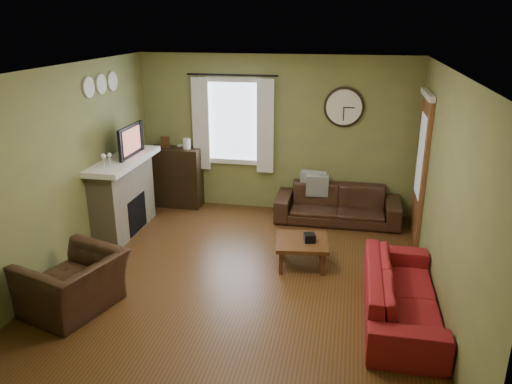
% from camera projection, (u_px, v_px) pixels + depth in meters
% --- Properties ---
extents(floor, '(4.60, 5.20, 0.00)m').
position_uv_depth(floor, '(242.00, 280.00, 6.31)').
color(floor, '#4A2D14').
rests_on(floor, ground).
extents(ceiling, '(4.60, 5.20, 0.00)m').
position_uv_depth(ceiling, '(240.00, 70.00, 5.45)').
color(ceiling, white).
rests_on(ceiling, ground).
extents(wall_left, '(0.00, 5.20, 2.60)m').
position_uv_depth(wall_left, '(64.00, 172.00, 6.30)').
color(wall_left, olive).
rests_on(wall_left, ground).
extents(wall_right, '(0.00, 5.20, 2.60)m').
position_uv_depth(wall_right, '(446.00, 195.00, 5.47)').
color(wall_right, olive).
rests_on(wall_right, ground).
extents(wall_back, '(4.60, 0.00, 2.60)m').
position_uv_depth(wall_back, '(275.00, 135.00, 8.29)').
color(wall_back, olive).
rests_on(wall_back, ground).
extents(wall_front, '(4.60, 0.00, 2.60)m').
position_uv_depth(wall_front, '(160.00, 297.00, 3.47)').
color(wall_front, olive).
rests_on(wall_front, ground).
extents(fireplace, '(0.40, 1.40, 1.10)m').
position_uv_depth(fireplace, '(124.00, 198.00, 7.58)').
color(fireplace, gray).
rests_on(fireplace, floor).
extents(firebox, '(0.04, 0.60, 0.55)m').
position_uv_depth(firebox, '(137.00, 214.00, 7.62)').
color(firebox, black).
rests_on(firebox, fireplace).
extents(mantel, '(0.58, 1.60, 0.08)m').
position_uv_depth(mantel, '(122.00, 161.00, 7.38)').
color(mantel, white).
rests_on(mantel, fireplace).
extents(tv, '(0.08, 0.60, 0.35)m').
position_uv_depth(tv, '(126.00, 144.00, 7.44)').
color(tv, black).
rests_on(tv, mantel).
extents(tv_screen, '(0.02, 0.62, 0.36)m').
position_uv_depth(tv_screen, '(131.00, 141.00, 7.41)').
color(tv_screen, '#994C3F').
rests_on(tv_screen, mantel).
extents(medallion_left, '(0.28, 0.28, 0.03)m').
position_uv_depth(medallion_left, '(89.00, 87.00, 6.72)').
color(medallion_left, white).
rests_on(medallion_left, wall_left).
extents(medallion_mid, '(0.28, 0.28, 0.03)m').
position_uv_depth(medallion_mid, '(101.00, 84.00, 7.05)').
color(medallion_mid, white).
rests_on(medallion_mid, wall_left).
extents(medallion_right, '(0.28, 0.28, 0.03)m').
position_uv_depth(medallion_right, '(112.00, 81.00, 7.37)').
color(medallion_right, white).
rests_on(medallion_right, wall_left).
extents(window_pane, '(1.00, 0.02, 1.30)m').
position_uv_depth(window_pane, '(234.00, 121.00, 8.33)').
color(window_pane, silver).
rests_on(window_pane, wall_back).
extents(curtain_rod, '(0.03, 0.03, 1.50)m').
position_uv_depth(curtain_rod, '(232.00, 75.00, 7.99)').
color(curtain_rod, black).
rests_on(curtain_rod, wall_back).
extents(curtain_left, '(0.28, 0.04, 1.55)m').
position_uv_depth(curtain_left, '(201.00, 124.00, 8.36)').
color(curtain_left, silver).
rests_on(curtain_left, wall_back).
extents(curtain_right, '(0.28, 0.04, 1.55)m').
position_uv_depth(curtain_right, '(265.00, 127.00, 8.16)').
color(curtain_right, silver).
rests_on(curtain_right, wall_back).
extents(wall_clock, '(0.64, 0.06, 0.64)m').
position_uv_depth(wall_clock, '(344.00, 107.00, 7.88)').
color(wall_clock, white).
rests_on(wall_clock, wall_back).
extents(door, '(0.05, 0.90, 2.10)m').
position_uv_depth(door, '(421.00, 169.00, 7.27)').
color(door, brown).
rests_on(door, floor).
extents(bookshelf, '(0.87, 0.37, 1.04)m').
position_uv_depth(bookshelf, '(176.00, 177.00, 8.67)').
color(bookshelf, black).
rests_on(bookshelf, floor).
extents(book, '(0.22, 0.27, 0.02)m').
position_uv_depth(book, '(179.00, 149.00, 8.71)').
color(book, '#4A2A15').
rests_on(book, bookshelf).
extents(sofa_brown, '(1.97, 0.77, 0.58)m').
position_uv_depth(sofa_brown, '(337.00, 204.00, 8.05)').
color(sofa_brown, black).
rests_on(sofa_brown, floor).
extents(pillow_left, '(0.44, 0.19, 0.42)m').
position_uv_depth(pillow_left, '(314.00, 184.00, 8.23)').
color(pillow_left, gray).
rests_on(pillow_left, sofa_brown).
extents(pillow_right, '(0.37, 0.13, 0.36)m').
position_uv_depth(pillow_right, '(317.00, 186.00, 8.13)').
color(pillow_right, gray).
rests_on(pillow_right, sofa_brown).
extents(sofa_red, '(0.77, 1.98, 0.58)m').
position_uv_depth(sofa_red, '(402.00, 293.00, 5.45)').
color(sofa_red, maroon).
rests_on(sofa_red, floor).
extents(armchair, '(1.14, 1.22, 0.65)m').
position_uv_depth(armchair, '(73.00, 284.00, 5.58)').
color(armchair, black).
rests_on(armchair, floor).
extents(coffee_table, '(0.75, 0.75, 0.36)m').
position_uv_depth(coffee_table, '(302.00, 252.00, 6.65)').
color(coffee_table, '#4A2A15').
rests_on(coffee_table, floor).
extents(tissue_box, '(0.18, 0.18, 0.11)m').
position_uv_depth(tissue_box, '(309.00, 239.00, 6.54)').
color(tissue_box, black).
rests_on(tissue_box, coffee_table).
extents(wine_glass_a, '(0.07, 0.07, 0.21)m').
position_uv_depth(wine_glass_a, '(104.00, 162.00, 6.79)').
color(wine_glass_a, white).
rests_on(wine_glass_a, mantel).
extents(wine_glass_b, '(0.06, 0.06, 0.18)m').
position_uv_depth(wine_glass_b, '(110.00, 159.00, 6.96)').
color(wine_glass_b, white).
rests_on(wine_glass_b, mantel).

